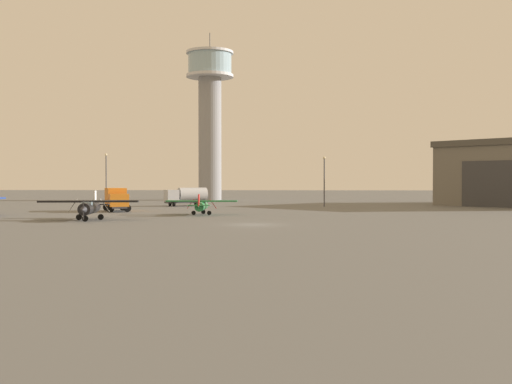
# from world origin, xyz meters

# --- Properties ---
(ground_plane) EXTENTS (400.00, 400.00, 0.00)m
(ground_plane) POSITION_xyz_m (0.00, 0.00, 0.00)
(ground_plane) COLOR #60605E
(control_tower) EXTENTS (10.05, 10.05, 35.64)m
(control_tower) POSITION_xyz_m (-13.40, 72.53, 19.99)
(control_tower) COLOR gray
(control_tower) RESTS_ON ground_plane
(airplane_green) EXTENTS (8.69, 6.83, 2.57)m
(airplane_green) POSITION_xyz_m (-7.20, 15.90, 1.20)
(airplane_green) COLOR #287A42
(airplane_green) RESTS_ON ground_plane
(airplane_black) EXTENTS (10.39, 8.14, 3.05)m
(airplane_black) POSITION_xyz_m (-17.68, 5.87, 1.42)
(airplane_black) COLOR black
(airplane_black) RESTS_ON ground_plane
(truck_box_orange) EXTENTS (4.80, 6.89, 3.14)m
(truck_box_orange) POSITION_xyz_m (-19.94, 23.93, 1.72)
(truck_box_orange) COLOR #38383D
(truck_box_orange) RESTS_ON ground_plane
(truck_fuel_tanker_silver) EXTENTS (7.13, 5.25, 3.01)m
(truck_fuel_tanker_silver) POSITION_xyz_m (-13.28, 41.55, 1.69)
(truck_fuel_tanker_silver) COLOR #38383D
(truck_fuel_tanker_silver) RESTS_ON ground_plane
(light_post_west) EXTENTS (0.44, 0.44, 9.01)m
(light_post_west) POSITION_xyz_m (-29.25, 50.25, 5.34)
(light_post_west) COLOR #38383D
(light_post_west) RESTS_ON ground_plane
(light_post_east) EXTENTS (0.44, 0.44, 8.01)m
(light_post_east) POSITION_xyz_m (9.06, 40.50, 4.82)
(light_post_east) COLOR #38383D
(light_post_east) RESTS_ON ground_plane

